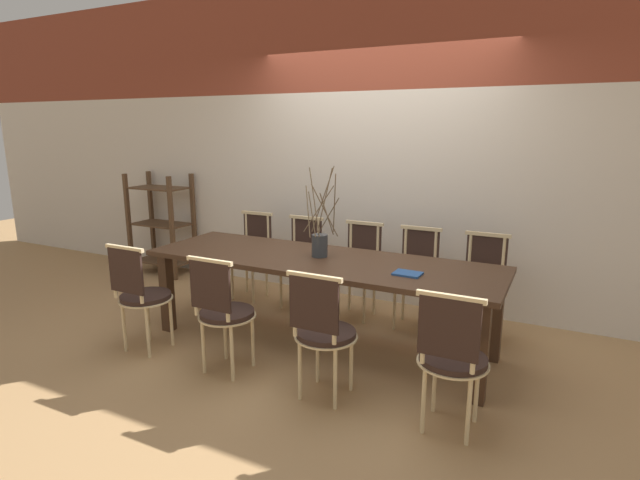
{
  "coord_description": "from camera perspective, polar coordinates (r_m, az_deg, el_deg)",
  "views": [
    {
      "loc": [
        1.74,
        -3.44,
        1.77
      ],
      "look_at": [
        0.0,
        0.0,
        0.89
      ],
      "focal_mm": 28.0,
      "sensor_mm": 36.0,
      "label": 1
    }
  ],
  "objects": [
    {
      "name": "ground_plane",
      "position": [
        4.24,
        0.0,
        -11.77
      ],
      "size": [
        16.0,
        16.0,
        0.0
      ],
      "primitive_type": "plane",
      "color": "#A87F51"
    },
    {
      "name": "wall_rear",
      "position": [
        5.03,
        6.7,
        10.86
      ],
      "size": [
        12.0,
        0.06,
        3.2
      ],
      "color": "beige",
      "rests_on": "ground_plane"
    },
    {
      "name": "dining_table",
      "position": [
        4.01,
        0.0,
        -3.29
      ],
      "size": [
        2.87,
        0.89,
        0.74
      ],
      "color": "#422B1C",
      "rests_on": "ground_plane"
    },
    {
      "name": "chair_near_leftend",
      "position": [
        4.19,
        -19.8,
        -5.66
      ],
      "size": [
        0.42,
        0.42,
        0.89
      ],
      "color": "black",
      "rests_on": "ground_plane"
    },
    {
      "name": "chair_near_left",
      "position": [
        3.67,
        -11.05,
        -7.73
      ],
      "size": [
        0.42,
        0.42,
        0.89
      ],
      "color": "black",
      "rests_on": "ground_plane"
    },
    {
      "name": "chair_near_center",
      "position": [
        3.27,
        0.33,
        -10.12
      ],
      "size": [
        0.42,
        0.42,
        0.89
      ],
      "color": "black",
      "rests_on": "ground_plane"
    },
    {
      "name": "chair_near_right",
      "position": [
        3.02,
        14.81,
        -12.55
      ],
      "size": [
        0.42,
        0.42,
        0.89
      ],
      "color": "black",
      "rests_on": "ground_plane"
    },
    {
      "name": "chair_far_leftend",
      "position": [
        5.27,
        -7.84,
        -1.29
      ],
      "size": [
        0.42,
        0.42,
        0.89
      ],
      "rotation": [
        0.0,
        0.0,
        3.14
      ],
      "color": "black",
      "rests_on": "ground_plane"
    },
    {
      "name": "chair_far_left",
      "position": [
        4.96,
        -2.23,
        -2.05
      ],
      "size": [
        0.42,
        0.42,
        0.89
      ],
      "rotation": [
        0.0,
        0.0,
        3.14
      ],
      "color": "black",
      "rests_on": "ground_plane"
    },
    {
      "name": "chair_far_center",
      "position": [
        4.7,
        4.47,
        -2.93
      ],
      "size": [
        0.42,
        0.42,
        0.89
      ],
      "rotation": [
        0.0,
        0.0,
        3.14
      ],
      "color": "black",
      "rests_on": "ground_plane"
    },
    {
      "name": "chair_far_right",
      "position": [
        4.53,
        10.86,
        -3.73
      ],
      "size": [
        0.42,
        0.42,
        0.89
      ],
      "rotation": [
        0.0,
        0.0,
        3.14
      ],
      "color": "black",
      "rests_on": "ground_plane"
    },
    {
      "name": "chair_far_rightend",
      "position": [
        4.42,
        18.05,
        -4.58
      ],
      "size": [
        0.42,
        0.42,
        0.89
      ],
      "rotation": [
        0.0,
        0.0,
        3.14
      ],
      "color": "black",
      "rests_on": "ground_plane"
    },
    {
      "name": "vase_centerpiece",
      "position": [
        4.02,
        -0.02,
        -0.25
      ],
      "size": [
        0.34,
        0.34,
        0.73
      ],
      "color": "#33383D",
      "rests_on": "dining_table"
    },
    {
      "name": "book_stack",
      "position": [
        3.61,
        9.98,
        -3.8
      ],
      "size": [
        0.2,
        0.15,
        0.01
      ],
      "color": "#234C8C",
      "rests_on": "dining_table"
    },
    {
      "name": "shelving_rack",
      "position": [
        6.36,
        -17.67,
        1.72
      ],
      "size": [
        0.73,
        0.42,
        1.22
      ],
      "color": "#513823",
      "rests_on": "ground_plane"
    }
  ]
}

